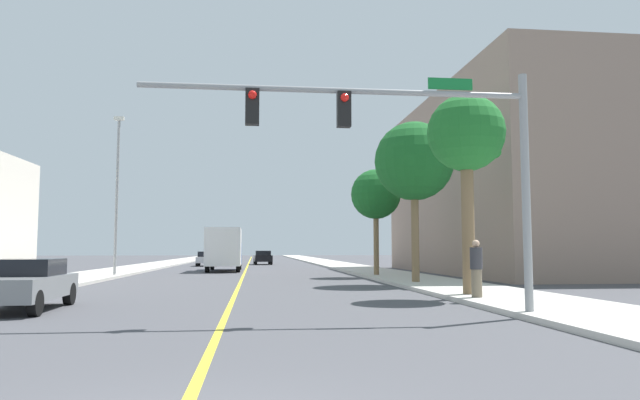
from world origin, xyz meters
The scene contains 15 objects.
ground centered at (0.00, 42.00, 0.00)m, with size 192.00×192.00×0.00m, color #47474C.
sidewalk_left centered at (-8.73, 42.00, 0.07)m, with size 3.90×168.00×0.15m, color beige.
sidewalk_right centered at (8.73, 42.00, 0.07)m, with size 3.90×168.00×0.15m, color beige.
lane_marking_center centered at (0.00, 42.00, 0.00)m, with size 0.16×144.00×0.01m, color yellow.
building_right_near centered at (19.31, 32.06, 6.00)m, with size 13.71×23.68×12.00m, color gray.
traffic_signal_mast centered at (4.27, 8.23, 4.30)m, with size 9.27×0.36×5.74m.
street_lamp centered at (-7.28, 29.23, 5.17)m, with size 0.56×0.28×9.17m.
palm_near centered at (7.69, 13.41, 5.36)m, with size 2.59×2.59×6.64m.
palm_mid centered at (7.90, 20.48, 5.59)m, with size 3.62×3.62×7.29m.
palm_far centered at (7.61, 27.55, 4.72)m, with size 2.88×2.88×6.07m.
car_black centered at (1.50, 54.85, 0.73)m, with size 1.93×3.98×1.42m.
car_gray centered at (-5.41, 11.26, 0.70)m, with size 1.96×4.09×1.36m.
car_silver centered at (-3.76, 50.26, 0.72)m, with size 2.01×3.93×1.36m.
delivery_truck centered at (-1.52, 37.53, 1.64)m, with size 2.46×7.74×3.07m.
pedestrian centered at (7.45, 12.16, 1.03)m, with size 0.38×0.38×1.75m.
Camera 1 is at (0.69, -4.88, 1.63)m, focal length 32.23 mm.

